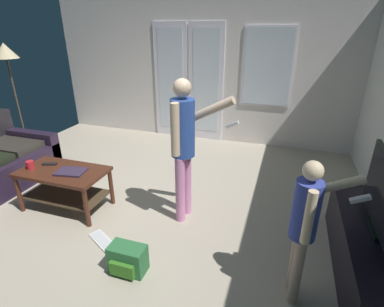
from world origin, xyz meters
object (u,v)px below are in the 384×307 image
(person_child, at_px, (306,221))
(flat_screen_tv, at_px, (384,197))
(cup_near_edge, at_px, (30,165))
(tv_remote_black, at_px, (49,164))
(laptop_closed, at_px, (71,172))
(loose_keyboard, at_px, (104,242))
(coffee_table, at_px, (64,181))
(floor_lamp, at_px, (7,59))
(tv_stand, at_px, (368,253))
(person_adult, at_px, (184,140))
(backpack, at_px, (127,259))

(person_child, bearing_deg, flat_screen_tv, 36.30)
(cup_near_edge, distance_m, tv_remote_black, 0.20)
(laptop_closed, bearing_deg, loose_keyboard, -43.38)
(coffee_table, relative_size, floor_lamp, 0.55)
(floor_lamp, relative_size, laptop_closed, 5.71)
(tv_stand, distance_m, loose_keyboard, 2.46)
(tv_stand, height_order, person_child, person_child)
(flat_screen_tv, distance_m, person_adult, 1.83)
(floor_lamp, xyz_separation_m, laptop_closed, (1.86, -1.12, -1.08))
(flat_screen_tv, bearing_deg, person_adult, 169.58)
(floor_lamp, distance_m, tv_remote_black, 2.10)
(person_child, height_order, tv_remote_black, person_child)
(tv_stand, height_order, backpack, tv_stand)
(coffee_table, bearing_deg, person_adult, 10.79)
(backpack, height_order, tv_remote_black, tv_remote_black)
(person_adult, xyz_separation_m, tv_remote_black, (-1.66, -0.20, -0.44))
(person_child, height_order, loose_keyboard, person_child)
(backpack, distance_m, laptop_closed, 1.31)
(person_child, relative_size, tv_remote_black, 7.11)
(tv_stand, distance_m, laptop_closed, 3.08)
(coffee_table, bearing_deg, loose_keyboard, -29.12)
(loose_keyboard, xyz_separation_m, tv_remote_black, (-1.03, 0.51, 0.50))
(coffee_table, bearing_deg, backpack, -29.51)
(person_child, distance_m, laptop_closed, 2.54)
(laptop_closed, bearing_deg, tv_stand, -11.34)
(loose_keyboard, bearing_deg, floor_lamp, 148.46)
(floor_lamp, height_order, cup_near_edge, floor_lamp)
(backpack, xyz_separation_m, tv_remote_black, (-1.45, 0.76, 0.38))
(person_adult, bearing_deg, tv_stand, -10.53)
(person_adult, relative_size, floor_lamp, 0.87)
(laptop_closed, relative_size, cup_near_edge, 3.38)
(coffee_table, height_order, person_adult, person_adult)
(person_adult, xyz_separation_m, laptop_closed, (-1.27, -0.29, -0.44))
(laptop_closed, xyz_separation_m, tv_remote_black, (-0.38, 0.09, -0.00))
(loose_keyboard, bearing_deg, tv_stand, 8.79)
(coffee_table, bearing_deg, floor_lamp, 147.39)
(person_adult, xyz_separation_m, cup_near_edge, (-1.79, -0.34, -0.40))
(person_child, bearing_deg, tv_remote_black, 168.86)
(flat_screen_tv, bearing_deg, tv_remote_black, 177.77)
(tv_stand, bearing_deg, person_child, -144.01)
(floor_lamp, relative_size, cup_near_edge, 19.26)
(coffee_table, distance_m, loose_keyboard, 0.97)
(person_adult, relative_size, tv_remote_black, 9.27)
(backpack, bearing_deg, flat_screen_tv, 17.28)
(backpack, xyz_separation_m, laptop_closed, (-1.07, 0.66, 0.38))
(tv_stand, distance_m, cup_near_edge, 3.60)
(loose_keyboard, relative_size, tv_remote_black, 2.63)
(person_adult, bearing_deg, tv_remote_black, -173.28)
(tv_stand, height_order, cup_near_edge, cup_near_edge)
(person_child, bearing_deg, person_adult, 147.83)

